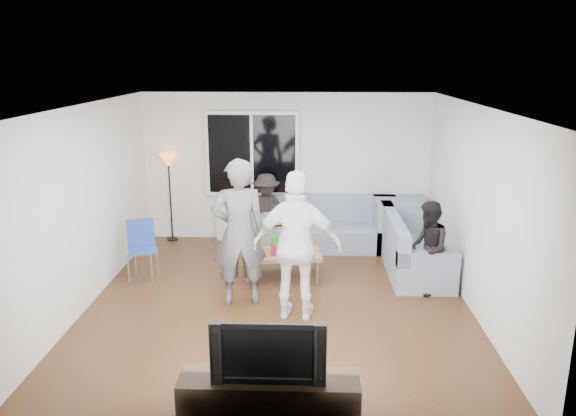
{
  "coord_description": "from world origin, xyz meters",
  "views": [
    {
      "loc": [
        0.37,
        -6.82,
        3.17
      ],
      "look_at": [
        0.1,
        0.6,
        1.15
      ],
      "focal_mm": 34.61,
      "sensor_mm": 36.0,
      "label": 1
    }
  ],
  "objects_px": {
    "coffee_table": "(283,265)",
    "spectator_right": "(428,248)",
    "sofa_right_section": "(415,244)",
    "tv_console": "(269,399)",
    "sofa_back_section": "(330,224)",
    "side_chair": "(142,250)",
    "television": "(269,348)",
    "floor_lamp": "(170,198)",
    "player_right": "(297,246)",
    "player_left": "(239,233)",
    "spectator_back": "(266,211)"
  },
  "relations": [
    {
      "from": "spectator_right",
      "to": "television",
      "type": "distance_m",
      "value": 3.52
    },
    {
      "from": "coffee_table",
      "to": "spectator_back",
      "type": "height_order",
      "value": "spectator_back"
    },
    {
      "from": "sofa_back_section",
      "to": "side_chair",
      "type": "xyz_separation_m",
      "value": [
        -2.81,
        -1.47,
        0.01
      ]
    },
    {
      "from": "sofa_right_section",
      "to": "spectator_back",
      "type": "bearing_deg",
      "value": 66.25
    },
    {
      "from": "sofa_right_section",
      "to": "side_chair",
      "type": "xyz_separation_m",
      "value": [
        -4.07,
        -0.47,
        0.01
      ]
    },
    {
      "from": "spectator_back",
      "to": "player_right",
      "type": "bearing_deg",
      "value": -88.27
    },
    {
      "from": "side_chair",
      "to": "spectator_right",
      "type": "distance_m",
      "value": 4.09
    },
    {
      "from": "side_chair",
      "to": "player_right",
      "type": "xyz_separation_m",
      "value": [
        2.3,
        -1.19,
        0.51
      ]
    },
    {
      "from": "floor_lamp",
      "to": "coffee_table",
      "type": "bearing_deg",
      "value": -39.6
    },
    {
      "from": "floor_lamp",
      "to": "player_right",
      "type": "distance_m",
      "value": 3.77
    },
    {
      "from": "side_chair",
      "to": "spectator_back",
      "type": "height_order",
      "value": "spectator_back"
    },
    {
      "from": "sofa_right_section",
      "to": "coffee_table",
      "type": "height_order",
      "value": "sofa_right_section"
    },
    {
      "from": "sofa_back_section",
      "to": "floor_lamp",
      "type": "height_order",
      "value": "floor_lamp"
    },
    {
      "from": "side_chair",
      "to": "floor_lamp",
      "type": "xyz_separation_m",
      "value": [
        0.0,
        1.79,
        0.35
      ]
    },
    {
      "from": "side_chair",
      "to": "television",
      "type": "distance_m",
      "value": 3.92
    },
    {
      "from": "sofa_right_section",
      "to": "sofa_back_section",
      "type": "bearing_deg",
      "value": 51.48
    },
    {
      "from": "sofa_right_section",
      "to": "floor_lamp",
      "type": "bearing_deg",
      "value": 72.05
    },
    {
      "from": "spectator_right",
      "to": "tv_console",
      "type": "xyz_separation_m",
      "value": [
        -1.97,
        -2.91,
        -0.43
      ]
    },
    {
      "from": "player_left",
      "to": "spectator_back",
      "type": "xyz_separation_m",
      "value": [
        0.18,
        2.3,
        -0.34
      ]
    },
    {
      "from": "sofa_back_section",
      "to": "player_right",
      "type": "distance_m",
      "value": 2.76
    },
    {
      "from": "floor_lamp",
      "to": "player_right",
      "type": "bearing_deg",
      "value": -52.32
    },
    {
      "from": "floor_lamp",
      "to": "tv_console",
      "type": "relative_size",
      "value": 0.97
    },
    {
      "from": "floor_lamp",
      "to": "tv_console",
      "type": "distance_m",
      "value": 5.53
    },
    {
      "from": "sofa_back_section",
      "to": "spectator_right",
      "type": "distance_m",
      "value": 2.26
    },
    {
      "from": "side_chair",
      "to": "television",
      "type": "bearing_deg",
      "value": -76.14
    },
    {
      "from": "sofa_right_section",
      "to": "player_left",
      "type": "relative_size",
      "value": 1.02
    },
    {
      "from": "player_left",
      "to": "tv_console",
      "type": "relative_size",
      "value": 1.22
    },
    {
      "from": "sofa_right_section",
      "to": "player_right",
      "type": "bearing_deg",
      "value": 133.22
    },
    {
      "from": "spectator_back",
      "to": "television",
      "type": "distance_m",
      "value": 4.82
    },
    {
      "from": "spectator_right",
      "to": "television",
      "type": "height_order",
      "value": "spectator_right"
    },
    {
      "from": "sofa_back_section",
      "to": "side_chair",
      "type": "height_order",
      "value": "side_chair"
    },
    {
      "from": "coffee_table",
      "to": "spectator_right",
      "type": "distance_m",
      "value": 2.1
    },
    {
      "from": "side_chair",
      "to": "spectator_back",
      "type": "xyz_separation_m",
      "value": [
        1.72,
        1.5,
        0.21
      ]
    },
    {
      "from": "coffee_table",
      "to": "television",
      "type": "relative_size",
      "value": 1.1
    },
    {
      "from": "coffee_table",
      "to": "spectator_back",
      "type": "relative_size",
      "value": 0.86
    },
    {
      "from": "floor_lamp",
      "to": "television",
      "type": "xyz_separation_m",
      "value": [
        2.1,
        -5.08,
        -0.05
      ]
    },
    {
      "from": "side_chair",
      "to": "coffee_table",
      "type": "bearing_deg",
      "value": -16.53
    },
    {
      "from": "side_chair",
      "to": "tv_console",
      "type": "height_order",
      "value": "side_chair"
    },
    {
      "from": "player_right",
      "to": "spectator_right",
      "type": "relative_size",
      "value": 1.44
    },
    {
      "from": "side_chair",
      "to": "sofa_right_section",
      "type": "bearing_deg",
      "value": -12.02
    },
    {
      "from": "sofa_right_section",
      "to": "player_right",
      "type": "distance_m",
      "value": 2.48
    },
    {
      "from": "sofa_right_section",
      "to": "television",
      "type": "height_order",
      "value": "television"
    },
    {
      "from": "sofa_right_section",
      "to": "tv_console",
      "type": "relative_size",
      "value": 1.25
    },
    {
      "from": "player_left",
      "to": "side_chair",
      "type": "bearing_deg",
      "value": -37.67
    },
    {
      "from": "sofa_back_section",
      "to": "floor_lamp",
      "type": "bearing_deg",
      "value": 173.65
    },
    {
      "from": "sofa_right_section",
      "to": "coffee_table",
      "type": "relative_size",
      "value": 1.82
    },
    {
      "from": "sofa_back_section",
      "to": "television",
      "type": "height_order",
      "value": "television"
    },
    {
      "from": "sofa_right_section",
      "to": "spectator_right",
      "type": "relative_size",
      "value": 1.53
    },
    {
      "from": "tv_console",
      "to": "television",
      "type": "relative_size",
      "value": 1.61
    },
    {
      "from": "sofa_right_section",
      "to": "coffee_table",
      "type": "bearing_deg",
      "value": 101.15
    }
  ]
}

